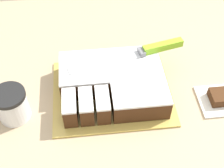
% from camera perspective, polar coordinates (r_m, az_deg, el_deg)
% --- Properties ---
extents(cake_board, '(0.35, 0.28, 0.01)m').
position_cam_1_polar(cake_board, '(0.92, 0.00, -1.53)').
color(cake_board, gold).
rests_on(cake_board, countertop).
extents(cake, '(0.30, 0.23, 0.07)m').
position_cam_1_polar(cake, '(0.90, 0.24, 0.17)').
color(cake, '#472814').
rests_on(cake, cake_board).
extents(knife, '(0.35, 0.10, 0.02)m').
position_cam_1_polar(knife, '(0.94, 6.70, 6.18)').
color(knife, silver).
rests_on(knife, cake).
extents(coffee_cup, '(0.09, 0.09, 0.09)m').
position_cam_1_polar(coffee_cup, '(0.88, -17.85, -3.65)').
color(coffee_cup, white).
rests_on(coffee_cup, countertop).
extents(paper_napkin, '(0.12, 0.12, 0.01)m').
position_cam_1_polar(paper_napkin, '(0.96, 18.86, -2.87)').
color(paper_napkin, white).
rests_on(paper_napkin, countertop).
extents(brownie, '(0.05, 0.05, 0.03)m').
position_cam_1_polar(brownie, '(0.94, 19.10, -2.24)').
color(brownie, '#472814').
rests_on(brownie, paper_napkin).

